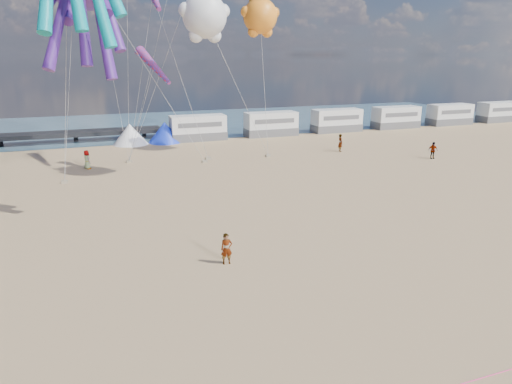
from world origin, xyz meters
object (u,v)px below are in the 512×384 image
sandbag_c (268,156)px  windsock_right (154,66)px  motorhome_5 (499,112)px  tent_white (130,134)px  beachgoer_0 (87,160)px  motorhome_1 (271,124)px  motorhome_2 (337,120)px  tent_blue (165,132)px  standing_person (227,249)px  sandbag_b (205,161)px  kite_panda (205,15)px  sandbag_d (208,158)px  motorhome_3 (396,117)px  beachgoer_3 (433,150)px  beachgoer_5 (340,143)px  motorhome_4 (450,114)px  motorhome_0 (198,128)px  kite_teddy_orange (260,16)px  sandbag_a (65,182)px  sandbag_e (129,161)px

sandbag_c → windsock_right: bearing=-166.9°
motorhome_5 → tent_white: size_ratio=1.65×
beachgoer_0 → motorhome_1: bearing=-90.0°
motorhome_2 → tent_blue: motorhome_2 is taller
standing_person → sandbag_b: size_ratio=3.17×
motorhome_1 → sandbag_c: 12.78m
motorhome_5 → tent_blue: motorhome_5 is taller
beachgoer_0 → kite_panda: 16.94m
sandbag_c → kite_panda: 16.28m
sandbag_d → motorhome_3: bearing=19.8°
standing_person → beachgoer_3: (26.09, 16.02, 0.05)m
motorhome_3 → windsock_right: bearing=-157.9°
beachgoer_5 → windsock_right: 21.26m
motorhome_5 → motorhome_4: bearing=180.0°
sandbag_b → kite_panda: (-1.12, -6.32, 12.69)m
motorhome_3 → windsock_right: 38.78m
motorhome_2 → beachgoer_3: motorhome_2 is taller
sandbag_c → tent_blue: bearing=126.1°
sandbag_d → windsock_right: 10.95m
motorhome_2 → motorhome_4: (19.00, 0.00, 0.00)m
motorhome_0 → windsock_right: 17.53m
motorhome_2 → kite_teddy_orange: kite_teddy_orange is taller
motorhome_3 → motorhome_5: same height
motorhome_1 → windsock_right: bearing=-138.6°
tent_blue → sandbag_b: bearing=-81.2°
tent_white → kite_panda: (4.73, -18.26, 11.60)m
beachgoer_3 → motorhome_4: bearing=57.7°
beachgoer_0 → beachgoer_3: bearing=-128.6°
sandbag_d → sandbag_a: bearing=-160.6°
motorhome_5 → beachgoer_5: (-34.74, -11.88, -0.56)m
sandbag_b → tent_white: bearing=116.1°
motorhome_3 → tent_white: bearing=180.0°
motorhome_1 → standing_person: 37.67m
beachgoer_5 → kite_panda: kite_panda is taller
beachgoer_0 → windsock_right: windsock_right is taller
motorhome_5 → sandbag_d: motorhome_5 is taller
motorhome_3 → beachgoer_3: bearing=-116.1°
sandbag_a → kite_panda: size_ratio=0.09×
motorhome_5 → standing_person: (-53.94, -34.12, -0.71)m
motorhome_0 → motorhome_4: (38.00, 0.00, 0.00)m
motorhome_3 → sandbag_e: 38.75m
motorhome_4 → beachgoer_3: motorhome_4 is taller
sandbag_b → beachgoer_0: bearing=174.5°
tent_white → kite_teddy_orange: 20.01m
motorhome_5 → kite_teddy_orange: bearing=-167.3°
motorhome_1 → sandbag_c: (-4.96, -11.70, -1.39)m
motorhome_3 → beachgoer_3: motorhome_3 is taller
sandbag_e → kite_panda: 16.41m
sandbag_b → sandbag_a: bearing=-164.4°
motorhome_2 → sandbag_e: size_ratio=13.20×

